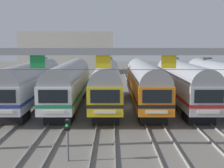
{
  "coord_description": "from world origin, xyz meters",
  "views": [
    {
      "loc": [
        -1.46,
        -32.02,
        6.76
      ],
      "look_at": [
        -1.57,
        3.23,
        2.01
      ],
      "focal_mm": 48.81,
      "sensor_mm": 36.0,
      "label": 1
    }
  ],
  "objects_px": {
    "yard_signal_mast": "(68,132)",
    "commuter_train_silver": "(33,82)",
    "commuter_train_yellow": "(108,82)",
    "catenary_gantry": "(137,67)",
    "commuter_train_stainless": "(183,82)",
    "commuter_train_orange": "(146,82)",
    "commuter_train_white": "(70,82)",
    "commuter_train_blue": "(221,82)"
  },
  "relations": [
    {
      "from": "yard_signal_mast",
      "to": "commuter_train_silver",
      "type": "bearing_deg",
      "value": 111.53
    },
    {
      "from": "commuter_train_silver",
      "to": "commuter_train_yellow",
      "type": "distance_m",
      "value": 8.0
    },
    {
      "from": "commuter_train_yellow",
      "to": "catenary_gantry",
      "type": "relative_size",
      "value": 0.72
    },
    {
      "from": "commuter_train_silver",
      "to": "commuter_train_stainless",
      "type": "distance_m",
      "value": 16.0
    },
    {
      "from": "commuter_train_stainless",
      "to": "commuter_train_silver",
      "type": "bearing_deg",
      "value": 180.0
    },
    {
      "from": "commuter_train_silver",
      "to": "catenary_gantry",
      "type": "xyz_separation_m",
      "value": [
        10.0,
        -13.5,
        2.65
      ]
    },
    {
      "from": "catenary_gantry",
      "to": "yard_signal_mast",
      "type": "bearing_deg",
      "value": -156.87
    },
    {
      "from": "commuter_train_silver",
      "to": "catenary_gantry",
      "type": "relative_size",
      "value": 0.72
    },
    {
      "from": "commuter_train_orange",
      "to": "yard_signal_mast",
      "type": "xyz_separation_m",
      "value": [
        -6.0,
        -15.2,
        -0.94
      ]
    },
    {
      "from": "commuter_train_white",
      "to": "catenary_gantry",
      "type": "bearing_deg",
      "value": -66.03
    },
    {
      "from": "catenary_gantry",
      "to": "commuter_train_silver",
      "type": "bearing_deg",
      "value": 126.53
    },
    {
      "from": "commuter_train_orange",
      "to": "catenary_gantry",
      "type": "relative_size",
      "value": 0.72
    },
    {
      "from": "commuter_train_white",
      "to": "commuter_train_orange",
      "type": "bearing_deg",
      "value": 0.0
    },
    {
      "from": "catenary_gantry",
      "to": "yard_signal_mast",
      "type": "xyz_separation_m",
      "value": [
        -4.0,
        -1.71,
        -3.6
      ]
    },
    {
      "from": "commuter_train_yellow",
      "to": "commuter_train_blue",
      "type": "distance_m",
      "value": 12.0
    },
    {
      "from": "commuter_train_orange",
      "to": "yard_signal_mast",
      "type": "bearing_deg",
      "value": -111.53
    },
    {
      "from": "commuter_train_blue",
      "to": "commuter_train_yellow",
      "type": "bearing_deg",
      "value": 180.0
    },
    {
      "from": "commuter_train_yellow",
      "to": "commuter_train_orange",
      "type": "bearing_deg",
      "value": -0.06
    },
    {
      "from": "catenary_gantry",
      "to": "commuter_train_white",
      "type": "bearing_deg",
      "value": 113.97
    },
    {
      "from": "commuter_train_blue",
      "to": "catenary_gantry",
      "type": "bearing_deg",
      "value": -126.53
    },
    {
      "from": "yard_signal_mast",
      "to": "catenary_gantry",
      "type": "bearing_deg",
      "value": 23.13
    },
    {
      "from": "commuter_train_blue",
      "to": "catenary_gantry",
      "type": "height_order",
      "value": "catenary_gantry"
    },
    {
      "from": "commuter_train_silver",
      "to": "commuter_train_blue",
      "type": "relative_size",
      "value": 1.0
    },
    {
      "from": "commuter_train_yellow",
      "to": "commuter_train_blue",
      "type": "xyz_separation_m",
      "value": [
        12.0,
        0.0,
        0.0
      ]
    },
    {
      "from": "commuter_train_blue",
      "to": "catenary_gantry",
      "type": "xyz_separation_m",
      "value": [
        -10.0,
        -13.5,
        2.65
      ]
    },
    {
      "from": "commuter_train_blue",
      "to": "yard_signal_mast",
      "type": "relative_size",
      "value": 7.28
    },
    {
      "from": "commuter_train_silver",
      "to": "yard_signal_mast",
      "type": "distance_m",
      "value": 16.38
    },
    {
      "from": "catenary_gantry",
      "to": "commuter_train_yellow",
      "type": "bearing_deg",
      "value": 98.43
    },
    {
      "from": "commuter_train_blue",
      "to": "commuter_train_orange",
      "type": "bearing_deg",
      "value": -179.97
    },
    {
      "from": "commuter_train_yellow",
      "to": "commuter_train_stainless",
      "type": "bearing_deg",
      "value": 0.0
    },
    {
      "from": "commuter_train_silver",
      "to": "catenary_gantry",
      "type": "height_order",
      "value": "catenary_gantry"
    },
    {
      "from": "commuter_train_yellow",
      "to": "commuter_train_blue",
      "type": "bearing_deg",
      "value": 0.0
    },
    {
      "from": "commuter_train_blue",
      "to": "yard_signal_mast",
      "type": "xyz_separation_m",
      "value": [
        -14.0,
        -15.21,
        -0.95
      ]
    },
    {
      "from": "commuter_train_white",
      "to": "yard_signal_mast",
      "type": "height_order",
      "value": "commuter_train_white"
    },
    {
      "from": "commuter_train_silver",
      "to": "commuter_train_yellow",
      "type": "height_order",
      "value": "same"
    },
    {
      "from": "commuter_train_orange",
      "to": "commuter_train_blue",
      "type": "xyz_separation_m",
      "value": [
        8.0,
        0.0,
        0.0
      ]
    },
    {
      "from": "commuter_train_silver",
      "to": "commuter_train_blue",
      "type": "height_order",
      "value": "same"
    },
    {
      "from": "commuter_train_orange",
      "to": "commuter_train_blue",
      "type": "height_order",
      "value": "commuter_train_blue"
    },
    {
      "from": "commuter_train_white",
      "to": "commuter_train_stainless",
      "type": "xyz_separation_m",
      "value": [
        12.0,
        0.0,
        0.0
      ]
    },
    {
      "from": "commuter_train_white",
      "to": "commuter_train_orange",
      "type": "distance_m",
      "value": 8.0
    },
    {
      "from": "commuter_train_silver",
      "to": "commuter_train_white",
      "type": "bearing_deg",
      "value": -0.06
    },
    {
      "from": "commuter_train_stainless",
      "to": "commuter_train_orange",
      "type": "bearing_deg",
      "value": -179.94
    }
  ]
}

